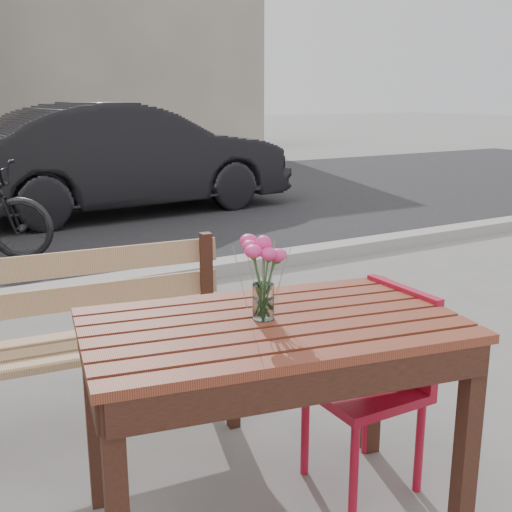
{
  "coord_description": "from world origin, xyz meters",
  "views": [
    {
      "loc": [
        -0.91,
        -1.96,
        1.58
      ],
      "look_at": [
        0.2,
        -0.09,
        1.03
      ],
      "focal_mm": 45.0,
      "sensor_mm": 36.0,
      "label": 1
    }
  ],
  "objects_px": {
    "red_chair": "(379,372)",
    "main_vase": "(263,268)",
    "main_table": "(273,356)",
    "parked_car": "(126,158)"
  },
  "relations": [
    {
      "from": "main_table",
      "to": "red_chair",
      "type": "distance_m",
      "value": 0.57
    },
    {
      "from": "red_chair",
      "to": "parked_car",
      "type": "distance_m",
      "value": 6.69
    },
    {
      "from": "main_vase",
      "to": "red_chair",
      "type": "bearing_deg",
      "value": -0.09
    },
    {
      "from": "red_chair",
      "to": "main_vase",
      "type": "xyz_separation_m",
      "value": [
        -0.55,
        0.0,
        0.52
      ]
    },
    {
      "from": "main_vase",
      "to": "parked_car",
      "type": "relative_size",
      "value": 0.07
    },
    {
      "from": "main_table",
      "to": "main_vase",
      "type": "height_order",
      "value": "main_vase"
    },
    {
      "from": "parked_car",
      "to": "red_chair",
      "type": "bearing_deg",
      "value": 165.12
    },
    {
      "from": "main_table",
      "to": "parked_car",
      "type": "bearing_deg",
      "value": 86.04
    },
    {
      "from": "main_table",
      "to": "parked_car",
      "type": "xyz_separation_m",
      "value": [
        1.79,
        6.59,
        0.06
      ]
    },
    {
      "from": "main_table",
      "to": "red_chair",
      "type": "xyz_separation_m",
      "value": [
        0.53,
        0.03,
        -0.2
      ]
    }
  ]
}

